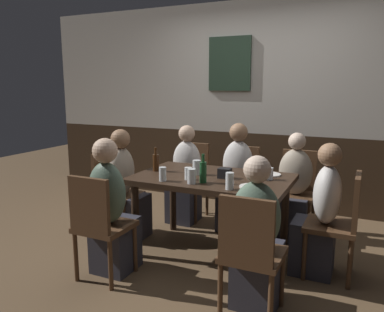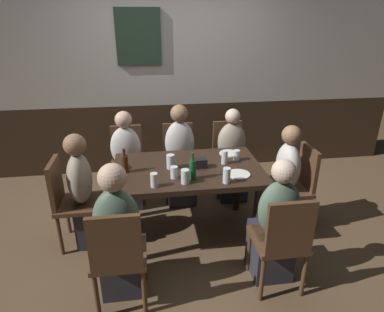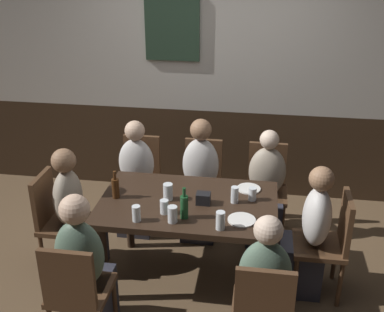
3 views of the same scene
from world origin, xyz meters
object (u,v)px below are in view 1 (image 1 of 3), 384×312
object	(u,v)px
person_right_far	(294,195)
plate_white_small	(270,174)
beer_bottle_brown	(156,162)
dining_table	(212,186)
chair_mid_far	(241,181)
condiment_caddy	(225,173)
person_left_far	(185,181)
pint_glass_amber	(230,182)
person_mid_far	(236,185)
person_head_east	(319,220)
beer_bottle_green	(203,171)
pint_glass_pale	(163,175)
person_left_near	(111,216)
chair_left_far	(191,176)
beer_glass_tall	(253,173)
beer_glass_half	(188,174)
tumbler_water	(192,177)
chair_right_near	(250,250)
plate_white_large	(252,187)
pint_glass_stout	(197,168)
person_head_west	(126,192)
chair_left_near	(99,222)
person_right_near	(257,245)
chair_head_east	(341,220)
chair_head_west	(113,188)
chair_right_far	(297,187)

from	to	relation	value
person_right_far	plate_white_small	world-z (taller)	person_right_far
beer_bottle_brown	dining_table	bearing A→B (deg)	1.90
chair_mid_far	condiment_caddy	world-z (taller)	chair_mid_far
person_left_far	pint_glass_amber	xyz separation A→B (m)	(0.91, -1.05, 0.33)
person_left_far	plate_white_small	bearing A→B (deg)	-21.24
person_mid_far	person_head_east	size ratio (longest dim) A/B	1.04
pint_glass_amber	beer_bottle_green	world-z (taller)	beer_bottle_green
person_right_far	pint_glass_pale	xyz separation A→B (m)	(-0.95, -1.04, 0.34)
person_left_near	pint_glass_amber	bearing A→B (deg)	21.03
chair_left_far	person_right_far	distance (m)	1.25
dining_table	beer_glass_tall	size ratio (longest dim) A/B	10.42
beer_glass_half	pint_glass_pale	xyz separation A→B (m)	(-0.18, -0.14, 0.01)
tumbler_water	chair_right_near	bearing A→B (deg)	-38.95
chair_mid_far	plate_white_large	distance (m)	1.19
chair_left_far	pint_glass_stout	world-z (taller)	chair_left_far
person_head_west	plate_white_large	world-z (taller)	person_head_west
beer_glass_half	pint_glass_stout	distance (m)	0.21
person_mid_far	tumbler_water	world-z (taller)	person_mid_far
person_right_far	beer_glass_tall	world-z (taller)	person_right_far
chair_left_near	chair_right_near	world-z (taller)	same
person_head_west	beer_glass_tall	distance (m)	1.36
person_right_near	plate_white_large	bearing A→B (deg)	110.70
person_mid_far	person_head_east	xyz separation A→B (m)	(0.96, -0.70, -0.03)
chair_left_near	beer_bottle_brown	bearing A→B (deg)	87.52
person_left_near	tumbler_water	distance (m)	0.74
chair_right_near	chair_head_east	size ratio (longest dim) A/B	1.00
condiment_caddy	beer_bottle_green	bearing A→B (deg)	-116.06
person_head_east	plate_white_large	size ratio (longest dim) A/B	5.35
person_right_near	beer_bottle_brown	world-z (taller)	person_right_near
chair_mid_far	beer_glass_half	distance (m)	1.11
person_left_far	tumbler_water	distance (m)	1.20
chair_right_near	chair_head_west	distance (m)	1.94
person_left_far	beer_glass_half	xyz separation A→B (m)	(0.47, -0.90, 0.32)
person_head_west	beer_bottle_brown	distance (m)	0.52
chair_right_near	beer_bottle_brown	world-z (taller)	beer_bottle_brown
chair_mid_far	chair_right_far	distance (m)	0.62
person_right_near	dining_table	bearing A→B (deg)	131.49
beer_glass_half	pint_glass_amber	world-z (taller)	pint_glass_amber
person_mid_far	pint_glass_pale	world-z (taller)	person_mid_far
chair_left_near	person_right_far	bearing A→B (deg)	51.62
beer_glass_tall	pint_glass_stout	bearing A→B (deg)	-176.63
person_right_far	plate_white_large	distance (m)	0.98
tumbler_water	pint_glass_pale	xyz separation A→B (m)	(-0.27, -0.03, -0.00)
condiment_caddy	pint_glass_stout	bearing A→B (deg)	175.30
person_right_near	beer_bottle_green	size ratio (longest dim) A/B	4.43
person_right_far	pint_glass_stout	xyz separation A→B (m)	(-0.78, -0.69, 0.35)
beer_glass_tall	beer_bottle_green	xyz separation A→B (m)	(-0.35, -0.28, 0.04)
chair_right_far	person_left_near	distance (m)	2.00
chair_left_near	beer_glass_half	distance (m)	0.86
person_left_far	beer_glass_tall	distance (m)	1.23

